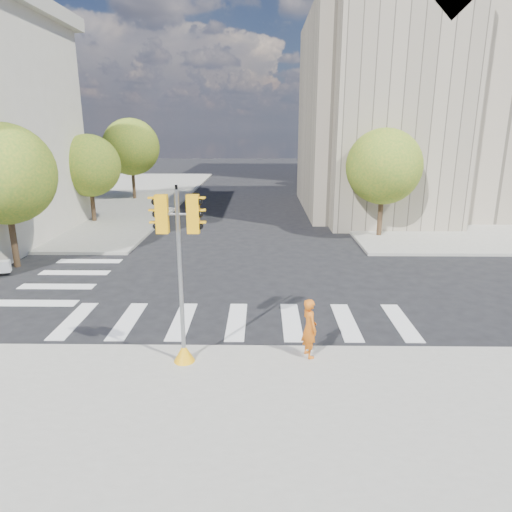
{
  "coord_description": "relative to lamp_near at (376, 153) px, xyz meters",
  "views": [
    {
      "loc": [
        0.72,
        -15.85,
        6.16
      ],
      "look_at": [
        0.53,
        -1.49,
        2.1
      ],
      "focal_mm": 32.0,
      "sensor_mm": 36.0,
      "label": 1
    }
  ],
  "objects": [
    {
      "name": "ground",
      "position": [
        -8.0,
        -14.0,
        -4.58
      ],
      "size": [
        160.0,
        160.0,
        0.0
      ],
      "primitive_type": "plane",
      "color": "black",
      "rests_on": "ground"
    },
    {
      "name": "tree_lw_mid",
      "position": [
        -18.5,
        0.0,
        -0.82
      ],
      "size": [
        4.0,
        4.0,
        5.77
      ],
      "color": "#382616",
      "rests_on": "ground"
    },
    {
      "name": "tree_re_far",
      "position": [
        -0.5,
        20.0,
        -0.71
      ],
      "size": [
        4.0,
        4.0,
        5.88
      ],
      "color": "#382616",
      "rests_on": "ground"
    },
    {
      "name": "civic_building",
      "position": [
        7.59,
        5.12,
        2.68
      ],
      "size": [
        26.0,
        16.0,
        19.39
      ],
      "color": "gray",
      "rests_on": "ground"
    },
    {
      "name": "sidewalk_far_left",
      "position": [
        -28.0,
        12.0,
        -4.5
      ],
      "size": [
        28.0,
        40.0,
        0.15
      ],
      "primitive_type": "cube",
      "color": "gray",
      "rests_on": "ground"
    },
    {
      "name": "tree_re_mid",
      "position": [
        -0.5,
        8.0,
        -0.23
      ],
      "size": [
        4.6,
        4.6,
        6.66
      ],
      "color": "#382616",
      "rests_on": "ground"
    },
    {
      "name": "office_tower",
      "position": [
        14.0,
        28.0,
        10.42
      ],
      "size": [
        20.0,
        18.0,
        30.0
      ],
      "primitive_type": "cube",
      "color": "#9EA0A3",
      "rests_on": "ground"
    },
    {
      "name": "tree_re_near",
      "position": [
        -0.5,
        -4.0,
        -0.53
      ],
      "size": [
        4.2,
        4.2,
        6.16
      ],
      "color": "#382616",
      "rests_on": "ground"
    },
    {
      "name": "photographer",
      "position": [
        -5.99,
        -18.6,
        -3.6
      ],
      "size": [
        0.58,
        0.7,
        1.65
      ],
      "primitive_type": "imported",
      "rotation": [
        0.0,
        0.0,
        1.92
      ],
      "color": "#C55B12",
      "rests_on": "sidewalk_near"
    },
    {
      "name": "traffic_signal",
      "position": [
        -9.34,
        -18.93,
        -2.44
      ],
      "size": [
        1.06,
        0.56,
        4.69
      ],
      "rotation": [
        0.0,
        0.0,
        0.01
      ],
      "color": "#E89E0C",
      "rests_on": "sidewalk_near"
    },
    {
      "name": "lamp_far",
      "position": [
        0.0,
        14.0,
        0.0
      ],
      "size": [
        0.35,
        0.18,
        8.11
      ],
      "color": "black",
      "rests_on": "sidewalk_far_right"
    },
    {
      "name": "tree_lw_far",
      "position": [
        -18.5,
        10.0,
        -0.04
      ],
      "size": [
        4.8,
        4.8,
        6.95
      ],
      "color": "#382616",
      "rests_on": "ground"
    },
    {
      "name": "lamp_near",
      "position": [
        0.0,
        0.0,
        0.0
      ],
      "size": [
        0.35,
        0.18,
        8.11
      ],
      "color": "black",
      "rests_on": "sidewalk_far_right"
    },
    {
      "name": "tree_lw_near",
      "position": [
        -18.5,
        -10.0,
        -0.38
      ],
      "size": [
        4.4,
        4.4,
        6.41
      ],
      "color": "#382616",
      "rests_on": "ground"
    },
    {
      "name": "sidewalk_far_right",
      "position": [
        12.0,
        12.0,
        -4.5
      ],
      "size": [
        28.0,
        40.0,
        0.15
      ],
      "primitive_type": "cube",
      "color": "gray",
      "rests_on": "ground"
    }
  ]
}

